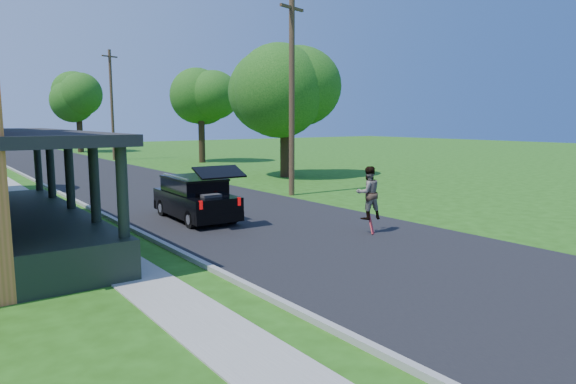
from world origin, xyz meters
TOP-DOWN VIEW (x-y plane):
  - ground at (0.00, 0.00)m, footprint 140.00×140.00m
  - street at (0.00, 20.00)m, footprint 8.00×120.00m
  - curb at (-4.05, 20.00)m, footprint 0.15×120.00m
  - sidewalk at (-5.60, 20.00)m, footprint 1.30×120.00m
  - black_suv at (-1.65, 6.48)m, footprint 1.82×4.33m
  - skateboarder at (1.64, 1.50)m, footprint 0.92×0.80m
  - skateboard at (1.66, 1.38)m, footprint 0.37×0.51m
  - tree_right_near at (8.66, 15.64)m, footprint 6.95×7.16m
  - tree_right_mid at (9.40, 28.20)m, footprint 5.59×5.31m
  - tree_right_far at (4.95, 47.90)m, footprint 5.92×5.60m
  - utility_pole_near at (4.50, 9.26)m, footprint 1.55×0.56m
  - utility_pole_far at (4.50, 34.98)m, footprint 1.46×0.62m

SIDE VIEW (x-z plane):
  - ground at x=0.00m, z-range 0.00..0.00m
  - street at x=0.00m, z-range -0.01..0.01m
  - curb at x=-4.05m, z-range -0.06..0.06m
  - sidewalk at x=-5.60m, z-range -0.01..0.01m
  - skateboard at x=1.66m, z-range -0.07..0.67m
  - black_suv at x=-1.65m, z-range -0.23..1.75m
  - skateboarder at x=1.64m, z-range 0.43..2.04m
  - utility_pole_near at x=4.50m, z-range 0.14..9.00m
  - utility_pole_far at x=4.50m, z-range 0.14..9.38m
  - tree_right_near at x=8.66m, z-range 1.07..9.35m
  - tree_right_mid at x=9.40m, z-range 1.40..9.26m
  - tree_right_far at x=4.95m, z-range 1.59..10.42m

